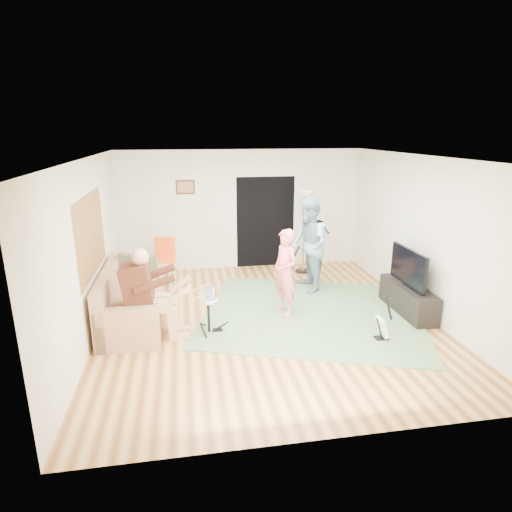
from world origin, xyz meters
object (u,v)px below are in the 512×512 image
(guitarist, at_px, (308,245))
(torchiere_lamp, at_px, (304,217))
(drum_kit, at_px, (209,315))
(sofa, at_px, (128,304))
(tv_cabinet, at_px, (408,299))
(guitar_spare, at_px, (382,327))
(singer, at_px, (285,272))
(television, at_px, (408,267))
(dining_chair, at_px, (164,270))

(guitarist, distance_m, torchiere_lamp, 1.23)
(drum_kit, height_order, guitarist, guitarist)
(sofa, height_order, tv_cabinet, sofa)
(guitar_spare, xyz_separation_m, tv_cabinet, (0.89, 0.88, 0.04))
(guitar_spare, bearing_deg, guitarist, 103.72)
(singer, height_order, guitarist, guitarist)
(tv_cabinet, relative_size, television, 1.27)
(television, bearing_deg, drum_kit, -176.90)
(drum_kit, distance_m, television, 3.50)
(tv_cabinet, bearing_deg, singer, 170.74)
(guitar_spare, height_order, tv_cabinet, guitar_spare)
(drum_kit, relative_size, torchiere_lamp, 0.37)
(dining_chair, height_order, tv_cabinet, dining_chair)
(guitarist, distance_m, guitar_spare, 2.41)
(drum_kit, bearing_deg, sofa, 153.45)
(sofa, bearing_deg, torchiere_lamp, 29.66)
(guitar_spare, height_order, television, television)
(guitarist, bearing_deg, television, 43.65)
(tv_cabinet, distance_m, television, 0.60)
(drum_kit, distance_m, tv_cabinet, 3.51)
(sofa, relative_size, tv_cabinet, 1.61)
(drum_kit, xyz_separation_m, torchiere_lamp, (2.30, 2.70, 0.96))
(dining_chair, distance_m, tv_cabinet, 4.73)
(singer, relative_size, torchiere_lamp, 0.82)
(torchiere_lamp, distance_m, dining_chair, 3.24)
(drum_kit, xyz_separation_m, tv_cabinet, (3.50, 0.19, -0.05))
(sofa, xyz_separation_m, television, (4.75, -0.46, 0.55))
(singer, distance_m, guitarist, 1.24)
(drum_kit, relative_size, tv_cabinet, 0.49)
(dining_chair, bearing_deg, drum_kit, -56.11)
(torchiere_lamp, bearing_deg, tv_cabinet, -64.56)
(singer, height_order, torchiere_lamp, torchiere_lamp)
(torchiere_lamp, xyz_separation_m, television, (1.15, -2.52, -0.41))
(guitarist, height_order, television, guitarist)
(guitarist, bearing_deg, sofa, -77.39)
(dining_chair, relative_size, tv_cabinet, 0.73)
(drum_kit, height_order, television, television)
(guitar_spare, bearing_deg, tv_cabinet, 44.61)
(tv_cabinet, bearing_deg, torchiere_lamp, 115.44)
(sofa, xyz_separation_m, dining_chair, (0.53, 1.56, 0.06))
(dining_chair, height_order, television, television)
(guitar_spare, xyz_separation_m, dining_chair, (-3.38, 2.90, 0.16))
(guitarist, height_order, torchiere_lamp, guitarist)
(guitarist, relative_size, torchiere_lamp, 1.03)
(sofa, relative_size, guitarist, 1.19)
(singer, bearing_deg, sofa, -113.89)
(sofa, distance_m, guitar_spare, 4.13)
(guitarist, bearing_deg, torchiere_lamp, 166.29)
(guitarist, xyz_separation_m, guitar_spare, (0.54, -2.23, -0.74))
(sofa, bearing_deg, singer, -2.46)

